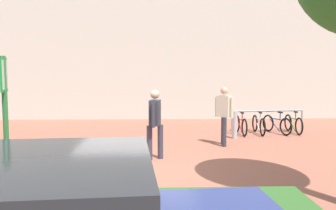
{
  "coord_description": "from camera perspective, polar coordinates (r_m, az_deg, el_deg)",
  "views": [
    {
      "loc": [
        0.42,
        -7.74,
        2.14
      ],
      "look_at": [
        0.74,
        1.89,
        1.24
      ],
      "focal_mm": 37.16,
      "sensor_mm": 36.0,
      "label": 1
    }
  ],
  "objects": [
    {
      "name": "bollard_steel",
      "position": [
        11.49,
        10.89,
        -3.21
      ],
      "size": [
        0.16,
        0.16,
        0.9
      ],
      "primitive_type": "cylinder",
      "color": "#ADADB2",
      "rests_on": "ground"
    },
    {
      "name": "person_casual_tan",
      "position": [
        10.28,
        9.17,
        -1.18
      ],
      "size": [
        0.48,
        0.45,
        1.72
      ],
      "color": "#2D2D38",
      "rests_on": "ground"
    },
    {
      "name": "bike_at_sign",
      "position": [
        6.24,
        -24.65,
        -11.82
      ],
      "size": [
        1.59,
        0.67,
        0.86
      ],
      "color": "black",
      "rests_on": "ground"
    },
    {
      "name": "building_facade",
      "position": [
        16.76,
        -3.46,
        15.16
      ],
      "size": [
        28.0,
        1.2,
        10.0
      ],
      "primitive_type": "cube",
      "color": "beige",
      "rests_on": "ground"
    },
    {
      "name": "ground_plane",
      "position": [
        8.04,
        -4.92,
        -10.1
      ],
      "size": [
        60.0,
        60.0,
        0.0
      ],
      "primitive_type": "plane",
      "color": "#9E5B47"
    },
    {
      "name": "person_suited_navy",
      "position": [
        8.53,
        -2.16,
        -2.45
      ],
      "size": [
        0.41,
        0.6,
        1.72
      ],
      "color": "#383342",
      "rests_on": "ground"
    },
    {
      "name": "bike_rack_cluster",
      "position": [
        12.74,
        16.0,
        -2.96
      ],
      "size": [
        2.64,
        1.74,
        0.83
      ],
      "color": "#99999E",
      "rests_on": "ground"
    },
    {
      "name": "planter_strip",
      "position": [
        5.77,
        -13.13,
        -15.69
      ],
      "size": [
        7.0,
        1.1,
        0.16
      ],
      "primitive_type": "cube",
      "color": "#336028",
      "rests_on": "ground"
    },
    {
      "name": "parking_sign_post",
      "position": [
        5.78,
        -25.15,
        -0.88
      ],
      "size": [
        0.1,
        0.36,
        2.39
      ],
      "color": "#2D7238",
      "rests_on": "ground"
    }
  ]
}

